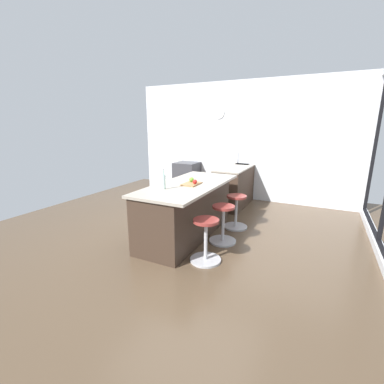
{
  "coord_description": "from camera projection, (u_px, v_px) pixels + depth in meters",
  "views": [
    {
      "loc": [
        3.77,
        1.92,
        1.87
      ],
      "look_at": [
        -0.04,
        0.02,
        0.78
      ],
      "focal_mm": 24.69,
      "sensor_mm": 36.0,
      "label": 1
    }
  ],
  "objects": [
    {
      "name": "oven_range",
      "position": [
        187.0,
        179.0,
        7.23
      ],
      "size": [
        0.6,
        0.61,
        0.88
      ],
      "color": "#38383D",
      "rests_on": "ground_plane"
    },
    {
      "name": "stool_by_window",
      "position": [
        236.0,
        213.0,
        4.89
      ],
      "size": [
        0.44,
        0.44,
        0.62
      ],
      "color": "#B7B7BC",
      "rests_on": "ground_plane"
    },
    {
      "name": "kitchen_island",
      "position": [
        187.0,
        209.0,
        4.52
      ],
      "size": [
        2.22,
        0.97,
        0.92
      ],
      "color": "#38281E",
      "rests_on": "ground_plane"
    },
    {
      "name": "interior_partition_left",
      "position": [
        241.0,
        141.0,
        6.7
      ],
      "size": [
        0.15,
        5.66,
        2.92
      ],
      "color": "silver",
      "rests_on": "ground_plane"
    },
    {
      "name": "stool_middle",
      "position": [
        223.0,
        225.0,
        4.28
      ],
      "size": [
        0.44,
        0.44,
        0.62
      ],
      "color": "#B7B7BC",
      "rests_on": "ground_plane"
    },
    {
      "name": "stool_near_camera",
      "position": [
        206.0,
        242.0,
        3.67
      ],
      "size": [
        0.44,
        0.44,
        0.62
      ],
      "color": "#B7B7BC",
      "rests_on": "ground_plane"
    },
    {
      "name": "apple_green",
      "position": [
        192.0,
        179.0,
        4.42
      ],
      "size": [
        0.08,
        0.08,
        0.08
      ],
      "primitive_type": "sphere",
      "color": "#609E2D",
      "rests_on": "cutting_board"
    },
    {
      "name": "sink_cabinet",
      "position": [
        239.0,
        183.0,
        6.6
      ],
      "size": [
        2.24,
        0.6,
        1.19
      ],
      "color": "#38281E",
      "rests_on": "ground_plane"
    },
    {
      "name": "cutting_board",
      "position": [
        191.0,
        184.0,
        4.33
      ],
      "size": [
        0.36,
        0.24,
        0.02
      ],
      "primitive_type": "cube",
      "color": "olive",
      "rests_on": "kitchen_island"
    },
    {
      "name": "water_bottle",
      "position": [
        164.0,
        181.0,
        3.98
      ],
      "size": [
        0.06,
        0.06,
        0.31
      ],
      "color": "silver",
      "rests_on": "kitchen_island"
    },
    {
      "name": "apple_red",
      "position": [
        195.0,
        182.0,
        4.26
      ],
      "size": [
        0.07,
        0.07,
        0.07
      ],
      "primitive_type": "sphere",
      "color": "red",
      "rests_on": "cutting_board"
    },
    {
      "name": "ground_plane",
      "position": [
        190.0,
        236.0,
        4.57
      ],
      "size": [
        7.47,
        7.47,
        0.0
      ],
      "primitive_type": "plane",
      "color": "brown"
    }
  ]
}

